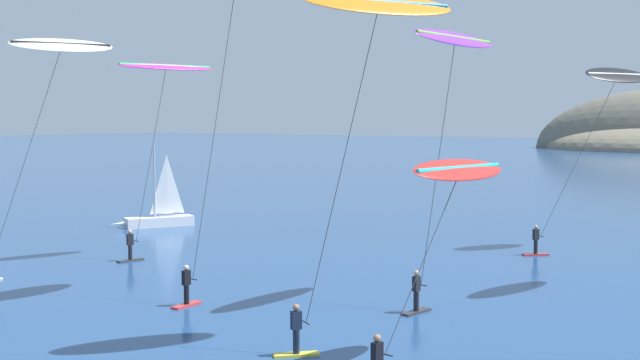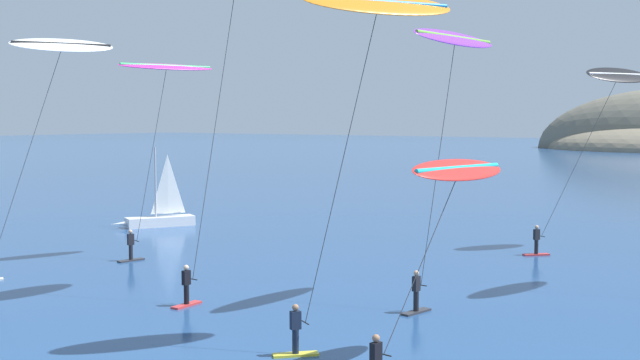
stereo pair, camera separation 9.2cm
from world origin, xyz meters
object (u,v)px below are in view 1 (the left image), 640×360
object	(u,v)px
kitesurfer_white	(56,62)
kitesurfer_purple	(452,59)
kitesurfer_orange	(373,25)
kitesurfer_lime	(231,10)
sailboat_near	(155,218)
kitesurfer_magenta	(163,83)
kitesurfer_red	(452,188)
kitesurfer_black	(611,88)

from	to	relation	value
kitesurfer_white	kitesurfer_purple	bearing A→B (deg)	17.20
kitesurfer_white	kitesurfer_orange	xyz separation A→B (m)	(19.07, -1.84, 0.36)
kitesurfer_lime	kitesurfer_orange	bearing A→B (deg)	-19.89
sailboat_near	kitesurfer_white	world-z (taller)	kitesurfer_white
kitesurfer_magenta	kitesurfer_lime	size ratio (longest dim) A/B	0.78
kitesurfer_white	kitesurfer_red	bearing A→B (deg)	-5.92
kitesurfer_lime	kitesurfer_black	bearing A→B (deg)	65.83
kitesurfer_black	kitesurfer_magenta	distance (m)	25.92
kitesurfer_orange	kitesurfer_purple	size ratio (longest dim) A/B	1.05
kitesurfer_white	kitesurfer_lime	xyz separation A→B (m)	(10.02, 1.44, 1.88)
kitesurfer_orange	kitesurfer_purple	bearing A→B (deg)	95.50
kitesurfer_black	kitesurfer_magenta	world-z (taller)	kitesurfer_magenta
kitesurfer_red	kitesurfer_purple	distance (m)	10.00
sailboat_near	kitesurfer_lime	xyz separation A→B (m)	(19.17, -13.57, 11.69)
kitesurfer_red	kitesurfer_orange	size ratio (longest dim) A/B	0.60
kitesurfer_red	kitesurfer_black	distance (m)	26.38
kitesurfer_black	kitesurfer_lime	bearing A→B (deg)	-114.17
kitesurfer_black	kitesurfer_purple	world-z (taller)	kitesurfer_purple
kitesurfer_lime	kitesurfer_purple	distance (m)	9.58
kitesurfer_lime	kitesurfer_white	bearing A→B (deg)	-171.85
kitesurfer_purple	kitesurfer_orange	bearing A→B (deg)	-84.50
sailboat_near	kitesurfer_white	xyz separation A→B (m)	(9.15, -15.01, 9.82)
kitesurfer_red	kitesurfer_white	size ratio (longest dim) A/B	0.61
kitesurfer_black	kitesurfer_white	bearing A→B (deg)	-130.19
sailboat_near	kitesurfer_orange	world-z (taller)	kitesurfer_orange
kitesurfer_white	kitesurfer_lime	world-z (taller)	kitesurfer_lime
sailboat_near	kitesurfer_lime	world-z (taller)	kitesurfer_lime
kitesurfer_orange	kitesurfer_lime	bearing A→B (deg)	160.11
kitesurfer_black	kitesurfer_lime	world-z (taller)	kitesurfer_lime
kitesurfer_red	kitesurfer_purple	size ratio (longest dim) A/B	0.63
kitesurfer_white	kitesurfer_magenta	bearing A→B (deg)	84.53
sailboat_near	kitesurfer_purple	world-z (taller)	kitesurfer_purple
kitesurfer_black	kitesurfer_red	bearing A→B (deg)	-85.17
sailboat_near	kitesurfer_purple	xyz separation A→B (m)	(27.49, -9.33, 9.55)
kitesurfer_black	kitesurfer_white	world-z (taller)	kitesurfer_white
sailboat_near	kitesurfer_white	bearing A→B (deg)	-58.64
kitesurfer_orange	kitesurfer_red	bearing A→B (deg)	-8.46
kitesurfer_magenta	kitesurfer_purple	size ratio (longest dim) A/B	0.94
kitesurfer_red	kitesurfer_lime	distance (m)	14.42
kitesurfer_red	kitesurfer_orange	distance (m)	6.13
kitesurfer_red	kitesurfer_orange	bearing A→B (deg)	171.54
kitesurfer_black	kitesurfer_orange	distance (m)	25.57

